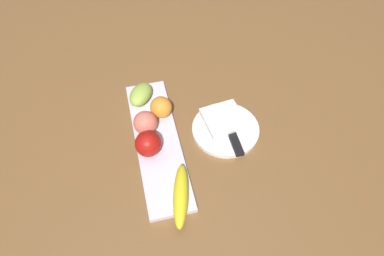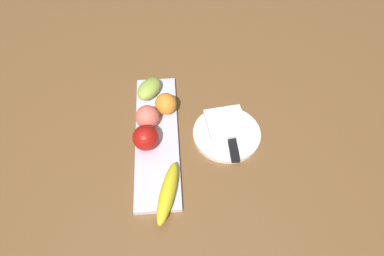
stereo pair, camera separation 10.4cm
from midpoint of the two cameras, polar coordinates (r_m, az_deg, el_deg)
ground_plane at (r=1.06m, az=-2.42°, el=-3.00°), size 2.40×2.40×0.00m
fruit_tray at (r=1.07m, az=-2.77°, el=-1.72°), size 0.47×0.12×0.01m
apple at (r=1.02m, az=-4.41°, el=-1.73°), size 0.07×0.07×0.07m
banana at (r=0.94m, az=-0.65°, el=-10.38°), size 0.19×0.08×0.04m
orange_near_apple at (r=1.10m, az=-1.43°, el=3.68°), size 0.07×0.07×0.07m
peach at (r=1.06m, az=-4.28°, el=1.58°), size 0.07×0.07×0.07m
grape_bunch at (r=1.16m, az=-4.20°, el=6.04°), size 0.12×0.10×0.05m
dinner_plate at (r=1.09m, az=8.22°, el=-1.09°), size 0.20×0.20×0.01m
folded_napkin at (r=1.09m, az=8.12°, el=0.52°), size 0.13×0.13×0.02m
knife at (r=1.05m, az=9.23°, el=-2.73°), size 0.18×0.03×0.01m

